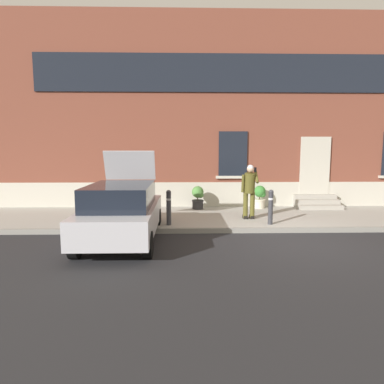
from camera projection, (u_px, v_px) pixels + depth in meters
The scene contains 12 objects.
ground_plane at pixel (295, 241), 8.83m from camera, with size 80.00×80.00×0.00m, color #232326.
sidewalk at pixel (268, 217), 11.60m from camera, with size 24.00×3.60×0.15m, color #99968E.
curb_edge at pixel (284, 230), 9.75m from camera, with size 24.00×0.12×0.15m, color gray.
building_facade at pixel (255, 115), 13.60m from camera, with size 24.00×1.52×7.50m.
entrance_stoop at pixel (316, 203), 13.04m from camera, with size 1.63×0.96×0.48m.
hatchback_car_silver at pixel (122, 211), 8.74m from camera, with size 1.80×4.07×2.34m.
bollard_near_person at pixel (271, 206), 10.07m from camera, with size 0.15×0.15×1.04m.
bollard_far_left at pixel (169, 206), 9.99m from camera, with size 0.15×0.15×1.04m.
person_on_phone at pixel (249, 188), 10.78m from camera, with size 0.51×0.50×1.74m.
planter_terracotta at pixel (135, 197), 12.66m from camera, with size 0.44×0.44×0.86m.
planter_charcoal at pixel (198, 197), 12.68m from camera, with size 0.44×0.44×0.86m.
planter_cream at pixel (260, 196), 12.86m from camera, with size 0.44×0.44×0.86m.
Camera 1 is at (-2.90, -8.52, 2.39)m, focal length 31.79 mm.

